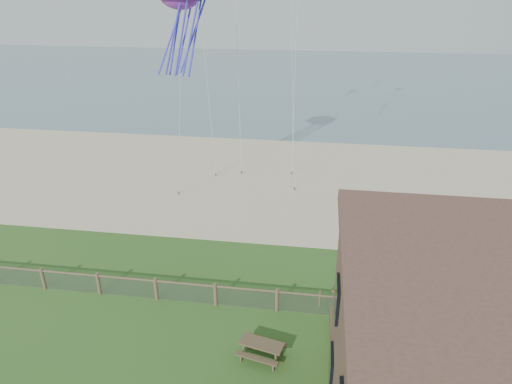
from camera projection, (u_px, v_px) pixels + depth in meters
sand_beach at (260, 179)px, 36.72m from camera, size 72.00×20.00×0.02m
ocean at (296, 77)px, 76.30m from camera, size 160.00×68.00×0.02m
chainlink_fence at (215, 296)px, 22.10m from camera, size 36.20×0.20×1.25m
motel_deck at (505, 343)px, 19.62m from camera, size 15.00×2.00×0.50m
picnic_table at (261, 350)px, 19.06m from camera, size 2.10×1.77×0.77m
octopus_kite at (182, 22)px, 25.93m from camera, size 3.17×2.35×6.25m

